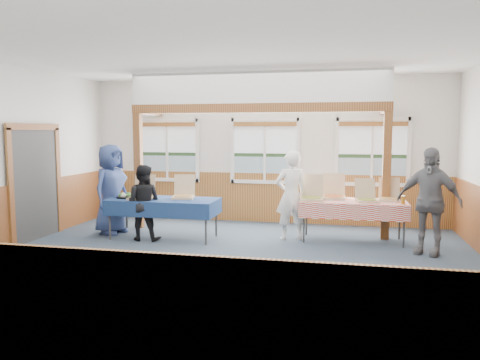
# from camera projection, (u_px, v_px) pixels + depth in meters

# --- Properties ---
(floor) EXTENTS (8.00, 8.00, 0.00)m
(floor) POSITION_uv_depth(u_px,v_px,m) (228.00, 264.00, 7.19)
(floor) COLOR #2C3C48
(floor) RESTS_ON ground
(ceiling) EXTENTS (8.00, 8.00, 0.00)m
(ceiling) POSITION_uv_depth(u_px,v_px,m) (228.00, 52.00, 6.85)
(ceiling) COLOR white
(ceiling) RESTS_ON wall_back
(wall_back) EXTENTS (8.00, 0.00, 8.00)m
(wall_back) POSITION_uv_depth(u_px,v_px,m) (265.00, 151.00, 10.42)
(wall_back) COLOR silver
(wall_back) RESTS_ON floor
(wall_front) EXTENTS (8.00, 0.00, 8.00)m
(wall_front) POSITION_uv_depth(u_px,v_px,m) (121.00, 188.00, 3.62)
(wall_front) COLOR silver
(wall_front) RESTS_ON floor
(wainscot_back) EXTENTS (7.98, 0.05, 1.10)m
(wainscot_back) POSITION_uv_depth(u_px,v_px,m) (265.00, 198.00, 10.51)
(wainscot_back) COLOR brown
(wainscot_back) RESTS_ON floor
(wainscot_front) EXTENTS (7.98, 0.05, 1.10)m
(wainscot_front) POSITION_uv_depth(u_px,v_px,m) (126.00, 318.00, 3.75)
(wainscot_front) COLOR brown
(wainscot_front) RESTS_ON floor
(wainscot_left) EXTENTS (0.05, 6.98, 1.10)m
(wainscot_left) POSITION_uv_depth(u_px,v_px,m) (2.00, 219.00, 7.97)
(wainscot_left) COLOR brown
(wainscot_left) RESTS_ON floor
(cased_opening) EXTENTS (0.06, 1.30, 2.10)m
(cased_opening) POSITION_uv_depth(u_px,v_px,m) (35.00, 184.00, 8.79)
(cased_opening) COLOR #353535
(cased_opening) RESTS_ON wall_left
(window_left) EXTENTS (1.56, 0.10, 1.46)m
(window_left) POSITION_uv_depth(u_px,v_px,m) (167.00, 147.00, 10.86)
(window_left) COLOR white
(window_left) RESTS_ON wall_back
(window_mid) EXTENTS (1.56, 0.10, 1.46)m
(window_mid) POSITION_uv_depth(u_px,v_px,m) (265.00, 147.00, 10.37)
(window_mid) COLOR white
(window_mid) RESTS_ON wall_back
(window_right) EXTENTS (1.56, 0.10, 1.46)m
(window_right) POSITION_uv_depth(u_px,v_px,m) (372.00, 148.00, 9.89)
(window_right) COLOR white
(window_right) RESTS_ON wall_back
(post_left) EXTENTS (0.15, 0.15, 2.40)m
(post_left) POSITION_uv_depth(u_px,v_px,m) (139.00, 171.00, 9.82)
(post_left) COLOR #5D3114
(post_left) RESTS_ON floor
(post_right) EXTENTS (0.15, 0.15, 2.40)m
(post_right) POSITION_uv_depth(u_px,v_px,m) (386.00, 176.00, 8.77)
(post_right) COLOR #5D3114
(post_right) RESTS_ON floor
(cross_beam) EXTENTS (5.15, 0.18, 0.18)m
(cross_beam) POSITION_uv_depth(u_px,v_px,m) (256.00, 108.00, 9.16)
(cross_beam) COLOR #5D3114
(cross_beam) RESTS_ON post_left
(table_left) EXTENTS (2.23, 1.50, 0.76)m
(table_left) POSITION_uv_depth(u_px,v_px,m) (164.00, 202.00, 8.89)
(table_left) COLOR #353535
(table_left) RESTS_ON floor
(table_right) EXTENTS (1.93, 0.86, 0.76)m
(table_right) POSITION_uv_depth(u_px,v_px,m) (353.00, 204.00, 8.66)
(table_right) COLOR #353535
(table_right) RESTS_ON floor
(pizza_box_a) EXTENTS (0.44, 0.52, 0.45)m
(pizza_box_a) POSITION_uv_depth(u_px,v_px,m) (141.00, 195.00, 8.86)
(pizza_box_a) COLOR tan
(pizza_box_a) RESTS_ON table_left
(pizza_box_b) EXTENTS (0.49, 0.56, 0.44)m
(pizza_box_b) POSITION_uv_depth(u_px,v_px,m) (183.00, 195.00, 8.96)
(pizza_box_b) COLOR tan
(pizza_box_b) RESTS_ON table_left
(pizza_box_c) EXTENTS (0.44, 0.53, 0.46)m
(pizza_box_c) POSITION_uv_depth(u_px,v_px,m) (312.00, 196.00, 8.71)
(pizza_box_c) COLOR tan
(pizza_box_c) RESTS_ON table_right
(pizza_box_d) EXTENTS (0.44, 0.53, 0.46)m
(pizza_box_d) POSITION_uv_depth(u_px,v_px,m) (334.00, 195.00, 8.91)
(pizza_box_d) COLOR tan
(pizza_box_d) RESTS_ON table_right
(pizza_box_e) EXTENTS (0.44, 0.51, 0.41)m
(pizza_box_e) POSITION_uv_depth(u_px,v_px,m) (367.00, 198.00, 8.52)
(pizza_box_e) COLOR tan
(pizza_box_e) RESTS_ON table_right
(pizza_box_f) EXTENTS (0.41, 0.49, 0.41)m
(pizza_box_f) POSITION_uv_depth(u_px,v_px,m) (389.00, 197.00, 8.64)
(pizza_box_f) COLOR tan
(pizza_box_f) RESTS_ON table_right
(veggie_tray) EXTENTS (0.41, 0.41, 0.09)m
(veggie_tray) POSITION_uv_depth(u_px,v_px,m) (127.00, 196.00, 9.04)
(veggie_tray) COLOR black
(veggie_tray) RESTS_ON table_left
(drink_glass) EXTENTS (0.07, 0.07, 0.15)m
(drink_glass) POSITION_uv_depth(u_px,v_px,m) (403.00, 200.00, 8.22)
(drink_glass) COLOR #A56C1B
(drink_glass) RESTS_ON table_right
(woman_white) EXTENTS (0.72, 0.62, 1.68)m
(woman_white) POSITION_uv_depth(u_px,v_px,m) (291.00, 195.00, 8.77)
(woman_white) COLOR white
(woman_white) RESTS_ON floor
(woman_black) EXTENTS (0.72, 0.58, 1.42)m
(woman_black) POSITION_uv_depth(u_px,v_px,m) (143.00, 203.00, 8.74)
(woman_black) COLOR black
(woman_black) RESTS_ON floor
(man_blue) EXTENTS (0.75, 0.98, 1.78)m
(man_blue) POSITION_uv_depth(u_px,v_px,m) (111.00, 189.00, 9.30)
(man_blue) COLOR #32457E
(man_blue) RESTS_ON floor
(person_grey) EXTENTS (1.13, 0.85, 1.78)m
(person_grey) POSITION_uv_depth(u_px,v_px,m) (429.00, 201.00, 7.71)
(person_grey) COLOR slate
(person_grey) RESTS_ON floor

